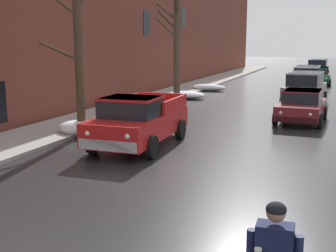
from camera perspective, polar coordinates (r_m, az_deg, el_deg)
name	(u,v)px	position (r m, az deg, el deg)	size (l,w,h in m)	color
left_sidewalk_slab	(136,104)	(24.59, -4.19, 2.80)	(2.85, 80.00, 0.13)	gray
brick_townhouse_facade	(103,10)	(25.28, -8.45, 14.66)	(0.63, 80.00, 10.45)	brown
snow_bank_near_corner_left	(79,128)	(16.98, -11.43, -0.28)	(1.61, 1.20, 0.58)	white
snow_bank_mid_block_left	(186,95)	(27.54, 2.37, 4.05)	(2.43, 1.32, 0.48)	white
snow_bank_along_right_kerb	(208,88)	(31.99, 5.22, 4.98)	(2.49, 1.03, 0.49)	white
bare_tree_second_along_sidewalk	(80,45)	(16.68, -11.39, 10.29)	(2.10, 2.80, 6.64)	#423323
bare_tree_mid_block	(176,39)	(26.33, 1.05, 11.17)	(2.03, 2.31, 6.82)	#4C3D2D
pickup_truck_red_approaching_near_lane	(138,121)	(14.84, -3.91, 0.67)	(2.34, 4.96, 1.76)	red
sedan_maroon_parked_kerbside_close	(302,105)	(20.26, 16.95, 2.60)	(2.13, 4.09, 1.42)	maroon
suv_grey_parked_kerbside_mid	(305,87)	(25.86, 17.32, 4.80)	(2.36, 4.54, 1.82)	slate
suv_white_parked_far_down_block	(307,78)	(32.79, 17.59, 5.98)	(2.10, 4.83, 1.82)	silver
sedan_green_queued_behind_truck	(318,75)	(38.93, 18.88, 6.25)	(2.15, 4.18, 1.42)	#1E5633
suv_darkblue_at_far_intersection	(318,68)	(45.31, 18.84, 7.12)	(2.14, 4.85, 1.82)	navy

